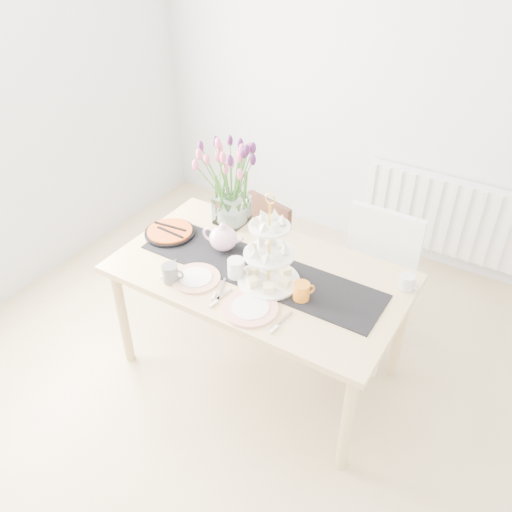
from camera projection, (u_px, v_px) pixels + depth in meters
The scene contains 16 objects.
room_shell at pixel (210, 246), 2.21m from camera, with size 4.50×4.50×4.50m.
radiator at pixel (443, 215), 4.00m from camera, with size 1.20×0.08×0.60m, color white.
dining_table at pixel (259, 282), 3.02m from camera, with size 1.60×0.90×0.75m.
chair_brown at pixel (259, 246), 3.72m from camera, with size 0.47×0.47×0.75m.
chair_white at pixel (373, 274), 3.29m from camera, with size 0.46×0.46×0.92m.
table_runner at pixel (260, 270), 2.97m from camera, with size 1.40×0.35×0.01m, color black.
tulip_vase at pixel (231, 170), 3.16m from camera, with size 0.65×0.65×0.56m.
cake_stand at pixel (269, 261), 2.81m from camera, with size 0.33×0.33×0.49m.
teapot at pixel (223, 238), 3.08m from camera, with size 0.26×0.21×0.17m, color silver, non-canonical shape.
cream_jug at pixel (407, 282), 2.83m from camera, with size 0.08×0.08×0.08m, color silver.
tart_tin at pixel (170, 233), 3.24m from camera, with size 0.30×0.30×0.04m.
mug_grey at pixel (170, 273), 2.87m from camera, with size 0.09×0.09×0.10m, color slate.
mug_white at pixel (236, 269), 2.90m from camera, with size 0.09×0.09×0.11m, color silver.
mug_orange at pixel (301, 292), 2.75m from camera, with size 0.09×0.09×0.10m, color orange.
plate_left at pixel (196, 278), 2.91m from camera, with size 0.26×0.26×0.01m, color silver.
plate_right at pixel (250, 308), 2.71m from camera, with size 0.28×0.28×0.01m, color white.
Camera 1 is at (1.11, -1.44, 2.57)m, focal length 38.00 mm.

